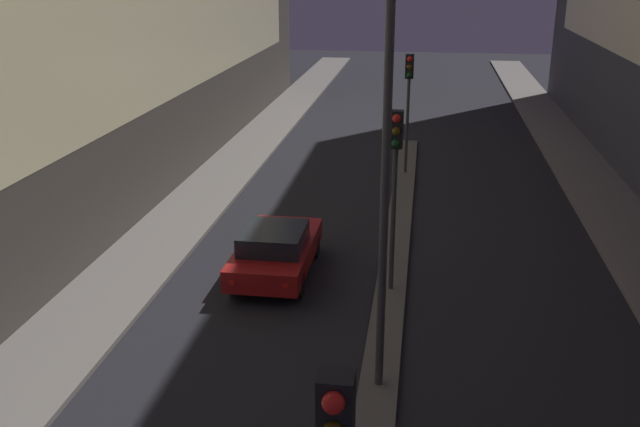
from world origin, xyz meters
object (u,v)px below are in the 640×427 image
object	(u,v)px
traffic_light_far	(409,87)
car_left_lane	(276,250)
traffic_light_mid	(395,161)
street_lamp	(388,81)

from	to	relation	value
traffic_light_far	car_left_lane	distance (m)	10.86
traffic_light_mid	street_lamp	bearing A→B (deg)	-90.00
traffic_light_mid	street_lamp	xyz separation A→B (m)	(0.00, -4.36, 2.61)
traffic_light_mid	traffic_light_far	xyz separation A→B (m)	(0.00, 10.68, 0.00)
traffic_light_mid	street_lamp	distance (m)	5.09
traffic_light_mid	car_left_lane	distance (m)	4.22
traffic_light_mid	traffic_light_far	world-z (taller)	same
traffic_light_mid	car_left_lane	world-z (taller)	traffic_light_mid
traffic_light_mid	traffic_light_far	bearing A→B (deg)	90.00
street_lamp	car_left_lane	distance (m)	7.99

